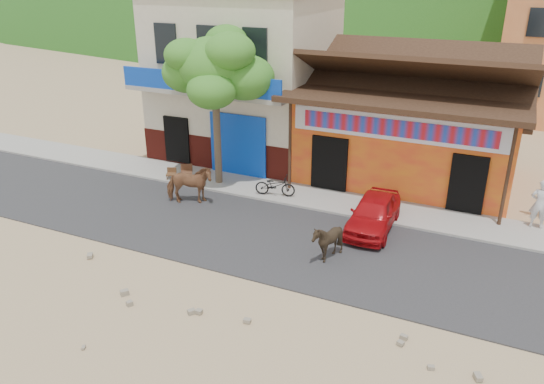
{
  "coord_description": "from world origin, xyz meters",
  "views": [
    {
      "loc": [
        5.55,
        -11.17,
        8.02
      ],
      "look_at": [
        -0.98,
        3.0,
        1.4
      ],
      "focal_mm": 35.0,
      "sensor_mm": 36.0,
      "label": 1
    }
  ],
  "objects_px": {
    "pedestrian": "(540,204)",
    "cow_tan": "(189,185)",
    "red_car": "(374,213)",
    "cafe_chair_right": "(186,166)",
    "cafe_chair_left": "(171,169)",
    "tree": "(216,108)",
    "scooter": "(275,185)",
    "cow_dark": "(327,241)"
  },
  "relations": [
    {
      "from": "cow_dark",
      "to": "red_car",
      "type": "bearing_deg",
      "value": 135.83
    },
    {
      "from": "scooter",
      "to": "pedestrian",
      "type": "bearing_deg",
      "value": -95.29
    },
    {
      "from": "cafe_chair_right",
      "to": "scooter",
      "type": "bearing_deg",
      "value": -32.82
    },
    {
      "from": "red_car",
      "to": "pedestrian",
      "type": "relative_size",
      "value": 2.01
    },
    {
      "from": "cow_dark",
      "to": "cafe_chair_left",
      "type": "bearing_deg",
      "value": -141.69
    },
    {
      "from": "tree",
      "to": "pedestrian",
      "type": "distance_m",
      "value": 11.74
    },
    {
      "from": "tree",
      "to": "cafe_chair_right",
      "type": "distance_m",
      "value": 2.87
    },
    {
      "from": "tree",
      "to": "pedestrian",
      "type": "height_order",
      "value": "tree"
    },
    {
      "from": "tree",
      "to": "red_car",
      "type": "height_order",
      "value": "tree"
    },
    {
      "from": "red_car",
      "to": "pedestrian",
      "type": "height_order",
      "value": "pedestrian"
    },
    {
      "from": "pedestrian",
      "to": "cow_tan",
      "type": "bearing_deg",
      "value": 10.48
    },
    {
      "from": "cafe_chair_left",
      "to": "cafe_chair_right",
      "type": "height_order",
      "value": "cafe_chair_right"
    },
    {
      "from": "cow_tan",
      "to": "tree",
      "type": "bearing_deg",
      "value": -25.58
    },
    {
      "from": "red_car",
      "to": "cafe_chair_left",
      "type": "bearing_deg",
      "value": 173.25
    },
    {
      "from": "cow_tan",
      "to": "pedestrian",
      "type": "bearing_deg",
      "value": -100.65
    },
    {
      "from": "cafe_chair_left",
      "to": "cow_tan",
      "type": "bearing_deg",
      "value": -62.85
    },
    {
      "from": "pedestrian",
      "to": "cafe_chair_left",
      "type": "xyz_separation_m",
      "value": [
        -13.44,
        -1.4,
        -0.44
      ]
    },
    {
      "from": "cow_dark",
      "to": "pedestrian",
      "type": "xyz_separation_m",
      "value": [
        5.61,
        4.75,
        0.32
      ]
    },
    {
      "from": "red_car",
      "to": "cafe_chair_left",
      "type": "height_order",
      "value": "red_car"
    },
    {
      "from": "red_car",
      "to": "cow_tan",
      "type": "bearing_deg",
      "value": -174.65
    },
    {
      "from": "tree",
      "to": "cafe_chair_right",
      "type": "xyz_separation_m",
      "value": [
        -1.4,
        -0.19,
        -2.5
      ]
    },
    {
      "from": "tree",
      "to": "cow_dark",
      "type": "bearing_deg",
      "value": -33.15
    },
    {
      "from": "cow_tan",
      "to": "cafe_chair_left",
      "type": "relative_size",
      "value": 2.14
    },
    {
      "from": "red_car",
      "to": "scooter",
      "type": "bearing_deg",
      "value": 164.47
    },
    {
      "from": "cafe_chair_left",
      "to": "cafe_chair_right",
      "type": "xyz_separation_m",
      "value": [
        0.54,
        0.31,
        0.1
      ]
    },
    {
      "from": "cow_tan",
      "to": "cow_dark",
      "type": "bearing_deg",
      "value": -131.81
    },
    {
      "from": "red_car",
      "to": "pedestrian",
      "type": "xyz_separation_m",
      "value": [
        4.9,
        2.21,
        0.34
      ]
    },
    {
      "from": "tree",
      "to": "cafe_chair_left",
      "type": "bearing_deg",
      "value": -165.52
    },
    {
      "from": "tree",
      "to": "cafe_chair_left",
      "type": "xyz_separation_m",
      "value": [
        -1.94,
        -0.5,
        -2.6
      ]
    },
    {
      "from": "tree",
      "to": "cow_tan",
      "type": "bearing_deg",
      "value": -90.39
    },
    {
      "from": "red_car",
      "to": "scooter",
      "type": "distance_m",
      "value": 4.14
    },
    {
      "from": "cow_tan",
      "to": "cafe_chair_right",
      "type": "bearing_deg",
      "value": 10.91
    },
    {
      "from": "cow_tan",
      "to": "pedestrian",
      "type": "distance_m",
      "value": 11.9
    },
    {
      "from": "tree",
      "to": "cafe_chair_right",
      "type": "bearing_deg",
      "value": -172.45
    },
    {
      "from": "red_car",
      "to": "cafe_chair_right",
      "type": "distance_m",
      "value": 8.08
    },
    {
      "from": "cow_tan",
      "to": "cafe_chair_right",
      "type": "xyz_separation_m",
      "value": [
        -1.39,
        1.9,
        -0.14
      ]
    },
    {
      "from": "tree",
      "to": "pedestrian",
      "type": "bearing_deg",
      "value": 4.47
    },
    {
      "from": "scooter",
      "to": "cafe_chair_right",
      "type": "distance_m",
      "value": 4.0
    },
    {
      "from": "tree",
      "to": "cow_dark",
      "type": "distance_m",
      "value": 7.46
    },
    {
      "from": "tree",
      "to": "pedestrian",
      "type": "xyz_separation_m",
      "value": [
        11.5,
        0.9,
        -2.16
      ]
    },
    {
      "from": "red_car",
      "to": "cafe_chair_right",
      "type": "bearing_deg",
      "value": 170.67
    },
    {
      "from": "pedestrian",
      "to": "cafe_chair_left",
      "type": "bearing_deg",
      "value": 1.89
    }
  ]
}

